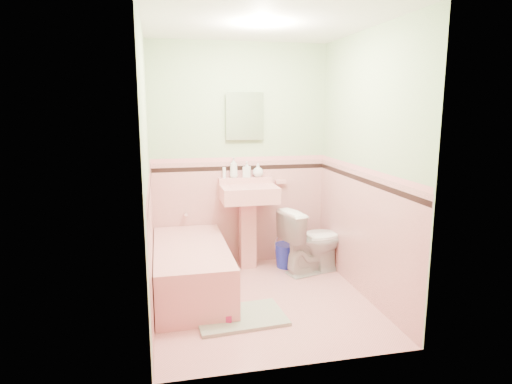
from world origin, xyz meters
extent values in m
plane|color=pink|center=(0.00, 0.00, 0.00)|extent=(2.20, 2.20, 0.00)
plane|color=white|center=(0.00, 0.00, 2.50)|extent=(2.20, 2.20, 0.00)
plane|color=beige|center=(0.00, 1.10, 1.25)|extent=(2.50, 0.00, 2.50)
plane|color=beige|center=(0.00, -1.10, 1.25)|extent=(2.50, 0.00, 2.50)
plane|color=beige|center=(-1.00, 0.00, 1.25)|extent=(0.00, 2.50, 2.50)
plane|color=beige|center=(1.00, 0.00, 1.25)|extent=(0.00, 2.50, 2.50)
plane|color=pink|center=(0.00, 1.09, 0.60)|extent=(2.00, 0.00, 2.00)
plane|color=pink|center=(0.00, -1.09, 0.60)|extent=(2.00, 0.00, 2.00)
plane|color=pink|center=(-0.99, 0.00, 0.60)|extent=(0.00, 2.20, 2.20)
plane|color=pink|center=(0.99, 0.00, 0.60)|extent=(0.00, 2.20, 2.20)
plane|color=black|center=(0.00, 1.08, 1.12)|extent=(2.00, 0.00, 2.00)
plane|color=black|center=(0.00, -1.08, 1.12)|extent=(2.00, 0.00, 2.00)
plane|color=black|center=(-0.98, 0.00, 1.12)|extent=(0.00, 2.20, 2.20)
plane|color=black|center=(0.98, 0.00, 1.12)|extent=(0.00, 2.20, 2.20)
plane|color=pink|center=(0.00, 1.08, 1.22)|extent=(2.00, 0.00, 2.00)
plane|color=pink|center=(0.00, -1.08, 1.22)|extent=(2.00, 0.00, 2.00)
plane|color=pink|center=(-0.98, 0.00, 1.22)|extent=(0.00, 2.20, 2.20)
plane|color=pink|center=(0.98, 0.00, 1.22)|extent=(0.00, 2.20, 2.20)
cube|color=#DE8F8C|center=(-0.63, 0.33, 0.23)|extent=(0.70, 1.50, 0.45)
cylinder|color=silver|center=(-0.63, 1.05, 0.63)|extent=(0.04, 0.12, 0.04)
cylinder|color=silver|center=(0.05, 1.00, 0.95)|extent=(0.02, 0.02, 0.10)
cube|color=white|center=(0.05, 1.07, 1.70)|extent=(0.37, 0.04, 0.47)
cube|color=#DE8F8C|center=(0.47, 1.06, 0.95)|extent=(0.12, 0.07, 0.04)
imported|color=#B2B2B2|center=(-0.08, 1.04, 1.13)|extent=(0.11, 0.11, 0.23)
imported|color=#B2B2B2|center=(0.07, 1.04, 1.11)|extent=(0.11, 0.11, 0.18)
imported|color=#B2B2B2|center=(0.20, 1.04, 1.10)|extent=(0.14, 0.14, 0.15)
cylinder|color=white|center=(-0.19, 1.04, 1.08)|extent=(0.04, 0.04, 0.12)
imported|color=white|center=(0.71, 0.61, 0.36)|extent=(0.79, 0.58, 0.72)
cube|color=#949F84|center=(-0.26, -0.32, 0.02)|extent=(0.79, 0.56, 0.03)
cube|color=#BF1E59|center=(-0.41, -0.38, 0.06)|extent=(0.15, 0.11, 0.05)
camera|label=1|loc=(-0.90, -3.82, 1.81)|focal=31.08mm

